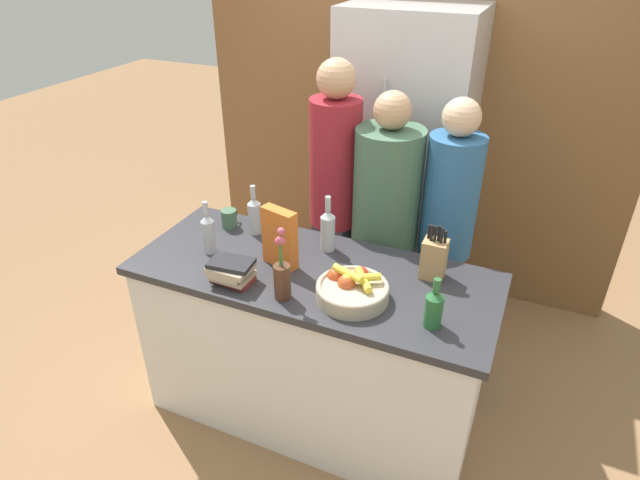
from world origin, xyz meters
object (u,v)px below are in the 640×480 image
cereal_box (280,238)px  bottle_wine (208,233)px  person_in_red_tee (447,228)px  person_at_sink (335,195)px  flower_vase (282,277)px  bottle_vinegar (328,229)px  fruit_bowl (352,289)px  book_stack (232,271)px  refrigerator (402,169)px  bottle_water (434,308)px  person_in_blue (385,223)px  coffee_mug (229,218)px  bottle_oil (255,215)px  knife_block (434,258)px

cereal_box → bottle_wine: 0.38m
person_in_red_tee → person_at_sink: bearing=-178.1°
flower_vase → bottle_vinegar: (0.02, 0.45, 0.01)m
fruit_bowl → book_stack: fruit_bowl is taller
refrigerator → cereal_box: size_ratio=6.71×
fruit_bowl → bottle_water: bottle_water is taller
person_in_blue → book_stack: bearing=-98.2°
cereal_box → person_in_blue: bearing=61.9°
coffee_mug → book_stack: book_stack is taller
bottle_oil → bottle_vinegar: bottle_vinegar is taller
coffee_mug → bottle_water: bottle_water is taller
coffee_mug → bottle_water: size_ratio=0.54×
book_stack → bottle_oil: size_ratio=0.76×
bottle_oil → person_in_red_tee: person_in_red_tee is taller
book_stack → bottle_wine: bearing=143.0°
person_in_blue → cereal_box: bearing=-97.4°
flower_vase → bottle_oil: size_ratio=1.26×
refrigerator → book_stack: size_ratio=9.53×
refrigerator → person_at_sink: 0.64m
bottle_oil → bottle_water: bearing=-20.1°
cereal_box → bottle_water: size_ratio=1.29×
bottle_oil → person_in_red_tee: size_ratio=0.17×
bottle_vinegar → bottle_water: (0.62, -0.38, -0.03)m
refrigerator → bottle_water: (0.53, -1.40, 0.04)m
person_in_blue → bottle_water: bearing=-39.2°
person_in_blue → flower_vase: bearing=-82.3°
fruit_bowl → coffee_mug: fruit_bowl is taller
bottle_vinegar → bottle_wine: (-0.53, -0.26, -0.01)m
flower_vase → person_in_red_tee: (0.52, 0.91, -0.11)m
bottle_vinegar → refrigerator: bearing=85.0°
refrigerator → bottle_wine: bearing=-115.7°
person_in_red_tee → bottle_vinegar: bearing=-138.6°
refrigerator → cereal_box: refrigerator is taller
fruit_bowl → bottle_vinegar: 0.43m
bottle_vinegar → bottle_water: size_ratio=1.29×
coffee_mug → cereal_box: bearing=-27.7°
bottle_wine → person_at_sink: (0.39, 0.68, -0.02)m
cereal_box → bottle_wine: bearing=-174.0°
refrigerator → person_in_red_tee: size_ratio=1.20×
bottle_water → book_stack: bearing=-176.1°
bottle_wine → person_in_red_tee: person_in_red_tee is taller
bottle_water → person_at_sink: size_ratio=0.13×
coffee_mug → person_in_blue: bearing=27.4°
cereal_box → person_at_sink: person_at_sink is taller
bottle_water → person_in_red_tee: bearing=98.2°
knife_block → book_stack: knife_block is taller
knife_block → person_at_sink: (-0.68, 0.45, -0.01)m
cereal_box → coffee_mug: bearing=152.3°
cereal_box → person_in_red_tee: size_ratio=0.18×
book_stack → person_in_blue: person_in_blue is taller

